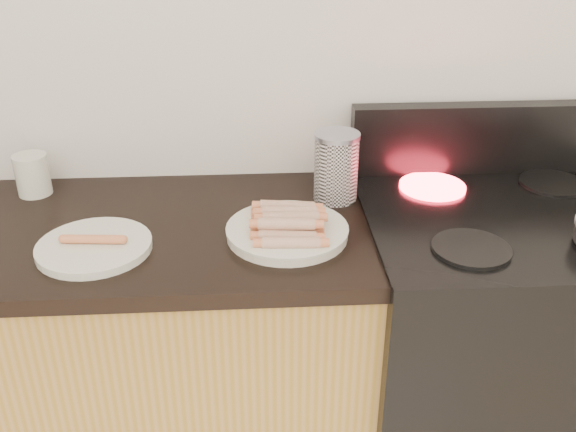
{
  "coord_description": "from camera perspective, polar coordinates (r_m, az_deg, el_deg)",
  "views": [
    {
      "loc": [
        0.12,
        0.27,
        1.65
      ],
      "look_at": [
        0.2,
        1.62,
        0.95
      ],
      "focal_mm": 40.0,
      "sensor_mm": 36.0,
      "label": 1
    }
  ],
  "objects": [
    {
      "name": "plain_sausages",
      "position": [
        1.54,
        -16.94,
        -1.98
      ],
      "size": [
        0.14,
        0.03,
        0.02
      ],
      "rotation": [
        0.0,
        0.0,
        -0.08
      ],
      "color": "#B46F47",
      "rests_on": "side_plate"
    },
    {
      "name": "side_plate",
      "position": [
        1.55,
        -16.84,
        -2.63
      ],
      "size": [
        0.27,
        0.27,
        0.02
      ],
      "primitive_type": "cylinder",
      "rotation": [
        0.0,
        0.0,
        0.02
      ],
      "color": "silver",
      "rests_on": "counter_slab"
    },
    {
      "name": "canister",
      "position": [
        1.7,
        4.3,
        4.41
      ],
      "size": [
        0.12,
        0.12,
        0.19
      ],
      "rotation": [
        0.0,
        0.0,
        0.31
      ],
      "color": "white",
      "rests_on": "counter_slab"
    },
    {
      "name": "main_plate",
      "position": [
        1.54,
        -0.07,
        -1.5
      ],
      "size": [
        0.34,
        0.34,
        0.02
      ],
      "primitive_type": "cylinder",
      "rotation": [
        0.0,
        0.0,
        0.21
      ],
      "color": "white",
      "rests_on": "counter_slab"
    },
    {
      "name": "wall_back",
      "position": [
        1.77,
        -7.49,
        15.63
      ],
      "size": [
        4.0,
        0.04,
        2.6
      ],
      "primitive_type": "cube",
      "color": "silver",
      "rests_on": "ground"
    },
    {
      "name": "burner_far_left",
      "position": [
        1.81,
        12.7,
        2.58
      ],
      "size": [
        0.18,
        0.18,
        0.01
      ],
      "primitive_type": "cylinder",
      "color": "#FF1E2D",
      "rests_on": "stove"
    },
    {
      "name": "burner_far_right",
      "position": [
        1.93,
        22.49,
        2.7
      ],
      "size": [
        0.18,
        0.18,
        0.01
      ],
      "primitive_type": "cylinder",
      "color": "black",
      "rests_on": "stove"
    },
    {
      "name": "stove",
      "position": [
        1.96,
        17.51,
        -11.8
      ],
      "size": [
        0.76,
        0.65,
        0.91
      ],
      "color": "black",
      "rests_on": "floor"
    },
    {
      "name": "hotdog_pile",
      "position": [
        1.52,
        -0.07,
        -0.42
      ],
      "size": [
        0.13,
        0.22,
        0.05
      ],
      "rotation": [
        0.0,
        0.0,
        -0.1
      ],
      "color": "maroon",
      "rests_on": "main_plate"
    },
    {
      "name": "mug",
      "position": [
        1.87,
        -21.77,
        3.43
      ],
      "size": [
        0.12,
        0.12,
        0.11
      ],
      "primitive_type": "cylinder",
      "rotation": [
        0.0,
        0.0,
        0.35
      ],
      "color": "white",
      "rests_on": "counter_slab"
    },
    {
      "name": "burner_near_left",
      "position": [
        1.52,
        15.98,
        -2.81
      ],
      "size": [
        0.18,
        0.18,
        0.01
      ],
      "primitive_type": "cylinder",
      "color": "black",
      "rests_on": "stove"
    },
    {
      "name": "stove_panel",
      "position": [
        1.92,
        17.01,
        6.63
      ],
      "size": [
        0.76,
        0.06,
        0.2
      ],
      "primitive_type": "cube",
      "color": "black",
      "rests_on": "stove"
    }
  ]
}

